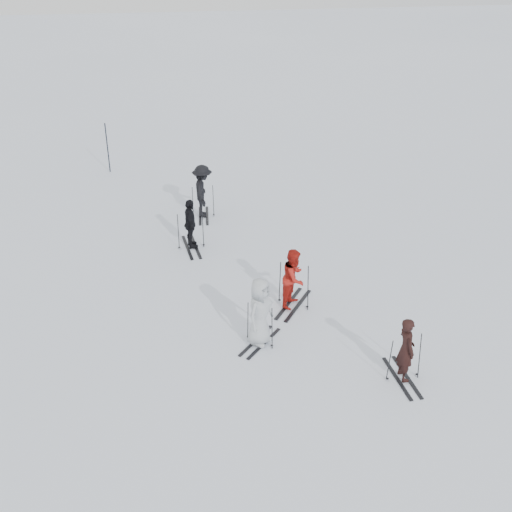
{
  "coord_description": "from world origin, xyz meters",
  "views": [
    {
      "loc": [
        -2.39,
        -14.68,
        9.5
      ],
      "look_at": [
        0.0,
        1.0,
        1.0
      ],
      "focal_mm": 45.0,
      "sensor_mm": 36.0,
      "label": 1
    }
  ],
  "objects_px": {
    "skier_near_dark": "(406,350)",
    "piste_marker": "(108,148)",
    "skier_grey": "(260,313)",
    "skier_uphill_left": "(190,225)",
    "skier_uphill_far": "(203,192)",
    "skier_red": "(294,279)"
  },
  "relations": [
    {
      "from": "skier_grey",
      "to": "piste_marker",
      "type": "height_order",
      "value": "piste_marker"
    },
    {
      "from": "skier_near_dark",
      "to": "skier_grey",
      "type": "xyz_separation_m",
      "value": [
        -3.04,
        1.87,
        0.09
      ]
    },
    {
      "from": "skier_red",
      "to": "skier_grey",
      "type": "bearing_deg",
      "value": 177.08
    },
    {
      "from": "skier_grey",
      "to": "skier_uphill_far",
      "type": "distance_m",
      "value": 7.85
    },
    {
      "from": "skier_uphill_left",
      "to": "piste_marker",
      "type": "distance_m",
      "value": 7.94
    },
    {
      "from": "skier_red",
      "to": "piste_marker",
      "type": "xyz_separation_m",
      "value": [
        -5.47,
        11.24,
        0.2
      ]
    },
    {
      "from": "skier_uphill_far",
      "to": "piste_marker",
      "type": "bearing_deg",
      "value": 38.97
    },
    {
      "from": "piste_marker",
      "to": "skier_near_dark",
      "type": "bearing_deg",
      "value": -63.49
    },
    {
      "from": "skier_near_dark",
      "to": "skier_red",
      "type": "bearing_deg",
      "value": 24.4
    },
    {
      "from": "skier_near_dark",
      "to": "skier_grey",
      "type": "height_order",
      "value": "skier_grey"
    },
    {
      "from": "skier_near_dark",
      "to": "skier_uphill_left",
      "type": "height_order",
      "value": "skier_uphill_left"
    },
    {
      "from": "skier_uphill_far",
      "to": "piste_marker",
      "type": "height_order",
      "value": "piste_marker"
    },
    {
      "from": "skier_grey",
      "to": "skier_red",
      "type": "bearing_deg",
      "value": 3.89
    },
    {
      "from": "skier_near_dark",
      "to": "piste_marker",
      "type": "xyz_separation_m",
      "value": [
        -7.33,
        14.7,
        0.23
      ]
    },
    {
      "from": "skier_grey",
      "to": "skier_uphill_left",
      "type": "height_order",
      "value": "skier_grey"
    },
    {
      "from": "skier_near_dark",
      "to": "piste_marker",
      "type": "distance_m",
      "value": 16.43
    },
    {
      "from": "skier_near_dark",
      "to": "skier_grey",
      "type": "relative_size",
      "value": 0.89
    },
    {
      "from": "skier_near_dark",
      "to": "skier_uphill_far",
      "type": "xyz_separation_m",
      "value": [
        -3.83,
        9.68,
        0.13
      ]
    },
    {
      "from": "skier_grey",
      "to": "piste_marker",
      "type": "distance_m",
      "value": 13.52
    },
    {
      "from": "piste_marker",
      "to": "skier_red",
      "type": "bearing_deg",
      "value": -64.05
    },
    {
      "from": "skier_near_dark",
      "to": "skier_uphill_left",
      "type": "xyz_separation_m",
      "value": [
        -4.41,
        7.32,
        0.01
      ]
    },
    {
      "from": "skier_grey",
      "to": "skier_uphill_left",
      "type": "bearing_deg",
      "value": 54.6
    }
  ]
}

